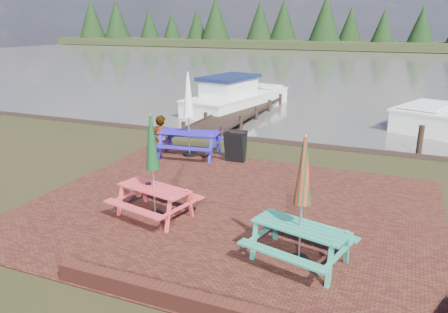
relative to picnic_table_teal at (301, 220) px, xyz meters
The scene contains 11 objects.
ground 2.21m from the picnic_table_teal, 162.40° to the left, with size 120.00×120.00×0.00m, color black.
paving 2.67m from the picnic_table_teal, 140.44° to the left, with size 9.00×7.50×0.02m, color #391512.
water 37.68m from the picnic_table_teal, 92.99° to the left, with size 120.00×60.00×0.02m, color #45423B.
far_treeline 66.70m from the picnic_table_teal, 91.69° to the left, with size 120.00×10.00×8.10m.
picnic_table_teal is the anchor object (origin of this frame).
picnic_table_red 3.38m from the picnic_table_teal, 168.91° to the left, with size 1.90×1.76×2.25m.
picnic_table_blue 6.77m from the picnic_table_teal, 133.31° to the left, with size 2.08×1.90×2.61m.
chalkboard 5.83m from the picnic_table_teal, 122.19° to the left, with size 0.59×0.56×0.95m.
jetty 13.11m from the picnic_table_teal, 114.67° to the left, with size 1.76×9.08×1.00m.
boat_jetty 14.81m from the picnic_table_teal, 115.32° to the left, with size 3.60×7.03×1.94m.
person 8.69m from the picnic_table_teal, 136.27° to the left, with size 0.70×0.46×1.91m, color gray.
Camera 1 is at (3.36, -7.42, 4.06)m, focal length 35.00 mm.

